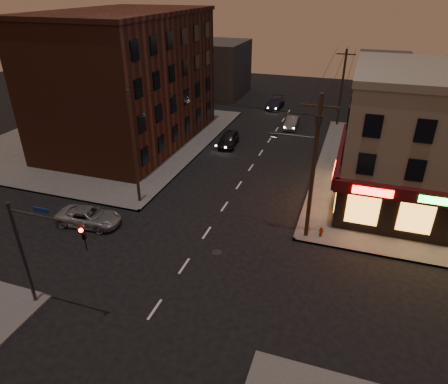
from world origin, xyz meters
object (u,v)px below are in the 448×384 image
at_px(sedan_mid, 292,123).
at_px(sedan_far, 275,103).
at_px(sedan_near, 229,139).
at_px(fire_hydrant, 321,231).
at_px(suv_cross, 89,217).

bearing_deg(sedan_mid, sedan_far, 116.11).
bearing_deg(sedan_near, sedan_far, 79.01).
xyz_separation_m(sedan_mid, fire_hydrant, (6.20, -23.16, -0.12)).
relative_size(sedan_mid, fire_hydrant, 5.55).
bearing_deg(sedan_mid, suv_cross, -110.60).
bearing_deg(sedan_far, sedan_near, -93.91).
bearing_deg(sedan_far, suv_cross, -98.37).
xyz_separation_m(suv_cross, fire_hydrant, (16.41, 3.71, -0.11)).
xyz_separation_m(sedan_near, sedan_far, (1.68, 16.07, -0.04)).
height_order(suv_cross, sedan_far, sedan_far).
xyz_separation_m(sedan_near, sedan_mid, (5.50, 8.20, -0.08)).
bearing_deg(fire_hydrant, sedan_far, 107.91).
relative_size(sedan_near, sedan_far, 0.90).
height_order(suv_cross, fire_hydrant, suv_cross).
height_order(sedan_mid, fire_hydrant, sedan_mid).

